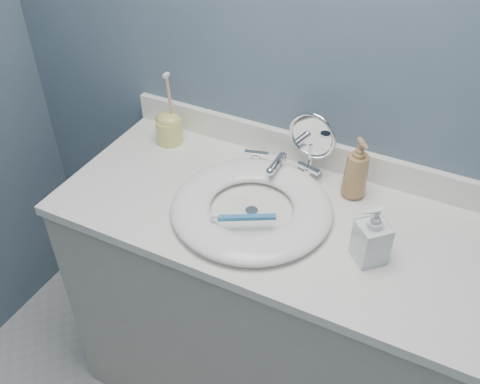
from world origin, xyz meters
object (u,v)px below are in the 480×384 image
Objects in this scene: makeup_mirror at (312,143)px; soap_bottle_clear at (373,234)px; soap_bottle_amber at (357,168)px; toothbrush_holder at (169,126)px.

soap_bottle_clear is at bearing -38.19° from makeup_mirror.
makeup_mirror reaches higher than soap_bottle_amber.
toothbrush_holder is at bearing 140.30° from soap_bottle_amber.
makeup_mirror is 1.16× the size of soap_bottle_amber.
soap_bottle_amber is at bearing 0.19° from toothbrush_holder.
makeup_mirror is 0.15m from soap_bottle_amber.
soap_bottle_amber is 1.14× the size of soap_bottle_clear.
makeup_mirror is at bearing 129.61° from soap_bottle_amber.
soap_bottle_clear is 0.66× the size of toothbrush_holder.
soap_bottle_clear is (0.11, -0.23, -0.01)m from soap_bottle_amber.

